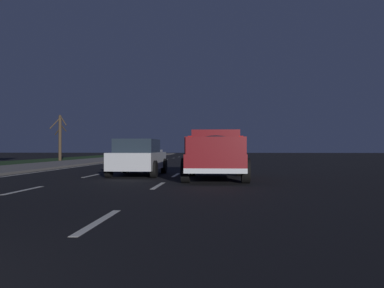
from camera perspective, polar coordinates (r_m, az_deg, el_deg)
ground at (r=29.86m, az=-3.24°, el=-2.77°), size 144.00×144.00×0.00m
sidewalk_shoulder at (r=31.66m, az=-16.75°, el=-2.51°), size 108.00×4.00×0.12m
lane_markings at (r=33.33m, az=-7.88°, el=-2.52°), size 108.00×7.04×0.01m
pickup_truck at (r=16.15m, az=3.18°, el=-1.20°), size 5.44×2.31×1.87m
sedan_silver at (r=18.41m, az=-7.17°, el=-1.73°), size 4.40×2.02×1.54m
sedan_white at (r=43.40m, az=-5.46°, el=-1.03°), size 4.44×2.09×1.54m
bare_tree_far at (r=41.54m, az=-17.16°, el=0.98°), size 1.63×1.59×4.26m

